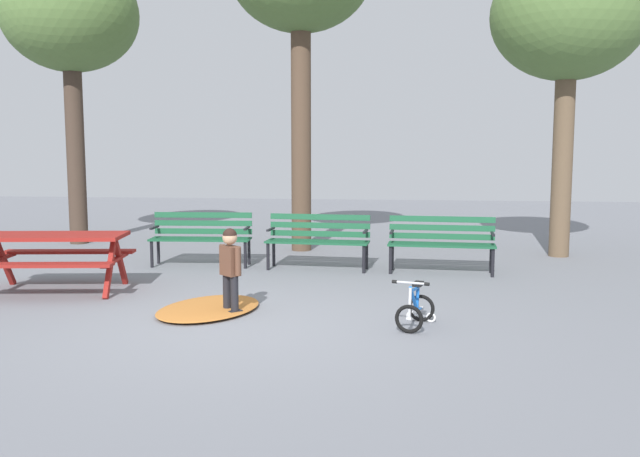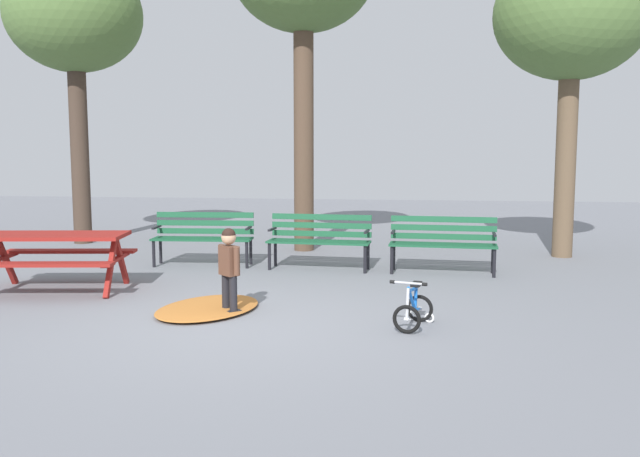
# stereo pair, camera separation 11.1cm
# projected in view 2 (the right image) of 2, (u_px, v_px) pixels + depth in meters

# --- Properties ---
(ground) EXTENTS (36.00, 36.00, 0.00)m
(ground) POSITION_uv_depth(u_px,v_px,m) (236.00, 324.00, 7.39)
(ground) COLOR slate
(picnic_table) EXTENTS (1.97, 1.58, 0.79)m
(picnic_table) POSITION_uv_depth(u_px,v_px,m) (56.00, 247.00, 9.03)
(picnic_table) COLOR maroon
(picnic_table) RESTS_ON ground
(park_bench_far_left) EXTENTS (1.62, 0.55, 0.85)m
(park_bench_far_left) POSITION_uv_depth(u_px,v_px,m) (204.00, 234.00, 11.04)
(park_bench_far_left) COLOR #195133
(park_bench_far_left) RESTS_ON ground
(park_bench_left) EXTENTS (1.63, 0.56, 0.85)m
(park_bench_left) POSITION_uv_depth(u_px,v_px,m) (320.00, 237.00, 10.69)
(park_bench_left) COLOR #195133
(park_bench_left) RESTS_ON ground
(park_bench_right) EXTENTS (1.62, 0.55, 0.85)m
(park_bench_right) POSITION_uv_depth(u_px,v_px,m) (443.00, 240.00, 10.35)
(park_bench_right) COLOR #195133
(park_bench_right) RESTS_ON ground
(child_standing) EXTENTS (0.30, 0.29, 0.99)m
(child_standing) POSITION_uv_depth(u_px,v_px,m) (229.00, 264.00, 7.75)
(child_standing) COLOR black
(child_standing) RESTS_ON ground
(kids_bicycle) EXTENTS (0.48, 0.62, 0.54)m
(kids_bicycle) POSITION_uv_depth(u_px,v_px,m) (414.00, 309.00, 7.22)
(kids_bicycle) COLOR black
(kids_bicycle) RESTS_ON ground
(leaf_pile) EXTENTS (1.44, 1.73, 0.07)m
(leaf_pile) POSITION_uv_depth(u_px,v_px,m) (208.00, 308.00, 7.99)
(leaf_pile) COLOR #B26B2D
(leaf_pile) RESTS_ON ground
(tree_far_left) EXTENTS (2.60, 2.60, 5.55)m
(tree_far_left) POSITION_uv_depth(u_px,v_px,m) (74.00, 19.00, 13.17)
(tree_far_left) COLOR #423328
(tree_far_left) RESTS_ON ground
(tree_center) EXTENTS (2.60, 2.60, 5.23)m
(tree_center) POSITION_uv_depth(u_px,v_px,m) (572.00, 18.00, 11.47)
(tree_center) COLOR brown
(tree_center) RESTS_ON ground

